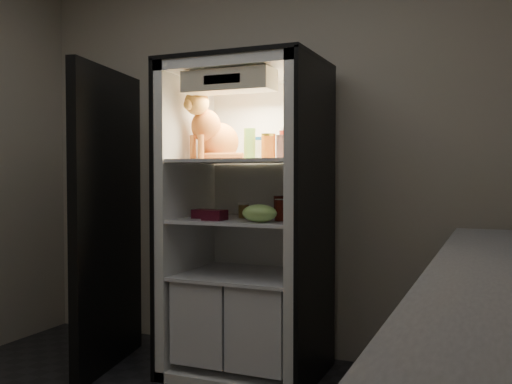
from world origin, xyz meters
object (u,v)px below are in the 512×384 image
refrigerator (249,242)px  tabby_cat (213,132)px  cream_carton (285,147)px  salsa_jar (268,146)px  berry_box_left (203,214)px  pepper_jar (288,144)px  mayo_tub (260,149)px  soda_can_c (280,210)px  berry_box_right (215,215)px  soda_can_a (280,206)px  soda_can_b (288,210)px  grape_bag (259,213)px  condiment_jar (244,211)px  parmesan_shaker (250,144)px

refrigerator → tabby_cat: (-0.22, -0.06, 0.66)m
cream_carton → refrigerator: bearing=146.2°
salsa_jar → tabby_cat: bearing=-176.9°
tabby_cat → berry_box_left: 0.50m
pepper_jar → cream_carton: 0.24m
refrigerator → mayo_tub: bearing=69.2°
soda_can_c → refrigerator: bearing=150.9°
tabby_cat → berry_box_right: 0.54m
salsa_jar → cream_carton: 0.24m
pepper_jar → berry_box_left: size_ratio=1.73×
mayo_tub → cream_carton: 0.40m
pepper_jar → soda_can_a: bearing=143.4°
soda_can_b → pepper_jar: bearing=109.3°
refrigerator → salsa_jar: bearing=-14.4°
cream_carton → salsa_jar: bearing=134.4°
tabby_cat → grape_bag: tabby_cat is taller
refrigerator → soda_can_c: refrigerator is taller
grape_bag → mayo_tub: bearing=112.7°
soda_can_c → berry_box_right: 0.38m
salsa_jar → soda_can_a: 0.38m
pepper_jar → soda_can_b: size_ratio=1.58×
tabby_cat → soda_can_b: tabby_cat is taller
tabby_cat → berry_box_right: size_ratio=3.84×
refrigerator → grape_bag: size_ratio=9.53×
mayo_tub → berry_box_left: mayo_tub is taller
soda_can_a → grape_bag: size_ratio=0.69×
tabby_cat → condiment_jar: size_ratio=5.06×
refrigerator → pepper_jar: refrigerator is taller
salsa_jar → soda_can_b: 0.39m
soda_can_a → soda_can_c: soda_can_a is taller
cream_carton → berry_box_right: 0.56m
grape_bag → berry_box_left: bearing=163.9°
parmesan_shaker → soda_can_c: parmesan_shaker is taller
tabby_cat → soda_can_b: (0.48, 0.01, -0.46)m
pepper_jar → condiment_jar: bearing=-165.7°
grape_bag → soda_can_b: bearing=69.8°
parmesan_shaker → grape_bag: bearing=-55.3°
pepper_jar → mayo_tub: bearing=162.0°
pepper_jar → soda_can_c: pepper_jar is taller
condiment_jar → berry_box_right: bearing=-113.2°
parmesan_shaker → condiment_jar: (-0.04, -0.01, -0.40)m
parmesan_shaker → grape_bag: parmesan_shaker is taller
parmesan_shaker → soda_can_b: size_ratio=1.59×
parmesan_shaker → cream_carton: size_ratio=1.44×
mayo_tub → salsa_jar: 0.17m
berry_box_left → berry_box_right: berry_box_right is taller
refrigerator → tabby_cat: refrigerator is taller
pepper_jar → soda_can_c: bearing=-85.1°
cream_carton → grape_bag: bearing=-151.8°
condiment_jar → grape_bag: 0.30m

